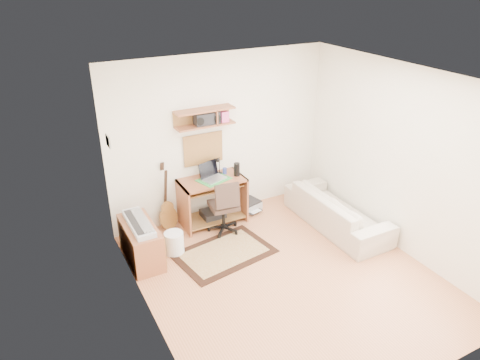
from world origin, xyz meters
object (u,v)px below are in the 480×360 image
task_chair (223,205)px  cabinet (141,243)px  printer (247,205)px  sofa (338,205)px  desk (212,201)px

task_chair → cabinet: 1.35m
cabinet → printer: bearing=15.4°
task_chair → sofa: size_ratio=0.48×
printer → sofa: (0.99, -1.09, 0.28)m
printer → sofa: size_ratio=0.21×
task_chair → sofa: (1.63, -0.68, -0.08)m
desk → sofa: 1.94m
cabinet → sofa: 3.01m
cabinet → sofa: size_ratio=0.48×
printer → desk: bearing=172.1°
printer → cabinet: bearing=-179.2°
printer → sofa: sofa is taller
desk → sofa: size_ratio=0.53×
cabinet → printer: (1.97, 0.54, -0.19)m
desk → sofa: bearing=-31.2°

